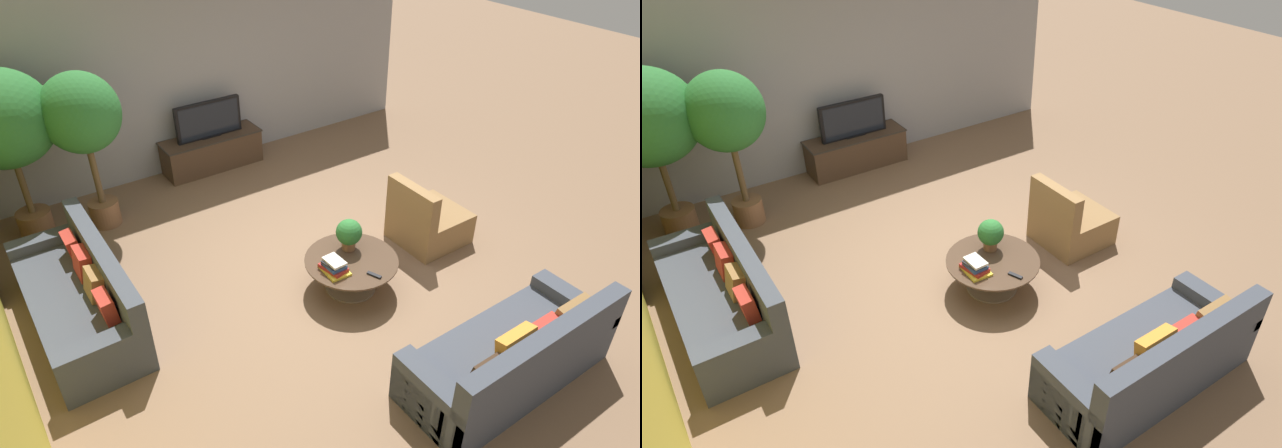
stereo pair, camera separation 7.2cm
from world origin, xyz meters
TOP-DOWN VIEW (x-y plane):
  - ground_plane at (0.00, 0.00)m, footprint 24.00×24.00m
  - back_wall_stone at (0.00, 3.26)m, footprint 7.40×0.12m
  - media_console at (0.05, 2.94)m, footprint 1.50×0.50m
  - television at (0.05, 2.94)m, footprint 1.01×0.13m
  - coffee_table at (0.06, -0.51)m, footprint 1.02×1.02m
  - couch_by_wall at (-2.52, 0.63)m, footprint 0.84×2.15m
  - couch_near_entry at (0.44, -2.38)m, footprint 2.03×0.84m
  - armchair_wicker at (1.36, -0.32)m, footprint 0.80×0.76m
  - potted_palm_tall at (-2.56, 2.62)m, footprint 1.19×1.19m
  - potted_palm_corner at (-1.77, 2.32)m, footprint 0.92×0.92m
  - potted_plant_tabletop at (0.15, -0.33)m, footprint 0.29×0.29m
  - book_stack at (-0.22, -0.56)m, footprint 0.25×0.33m
  - remote_black at (0.08, -0.87)m, footprint 0.10×0.16m

SIDE VIEW (x-z plane):
  - ground_plane at x=0.00m, z-range 0.00..0.00m
  - media_console at x=0.05m, z-range 0.01..0.52m
  - coffee_table at x=0.06m, z-range 0.08..0.46m
  - armchair_wicker at x=1.36m, z-range -0.16..0.70m
  - couch_by_wall at x=-2.52m, z-range -0.13..0.71m
  - couch_near_entry at x=0.44m, z-range -0.13..0.71m
  - remote_black at x=0.08m, z-range 0.38..0.40m
  - book_stack at x=-0.22m, z-range 0.37..0.52m
  - potted_plant_tabletop at x=0.15m, z-range 0.41..0.77m
  - television at x=0.05m, z-range 0.50..1.04m
  - potted_palm_corner at x=-1.77m, z-range 0.45..2.46m
  - potted_palm_tall at x=-2.56m, z-range 0.44..2.55m
  - back_wall_stone at x=0.00m, z-range 0.00..3.00m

